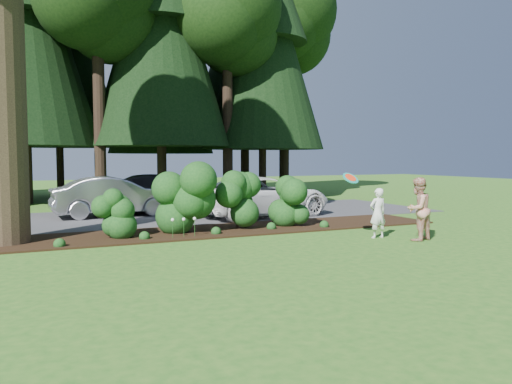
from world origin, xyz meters
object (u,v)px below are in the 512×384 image
(adult, at_px, (418,209))
(frisbee, at_px, (350,178))
(car_white_suv, at_px, (263,196))
(child, at_px, (378,213))
(car_dark_suv, at_px, (165,193))
(car_silver_wagon, at_px, (114,196))

(adult, distance_m, frisbee, 1.90)
(adult, xyz_separation_m, frisbee, (-1.34, 1.08, 0.78))
(car_white_suv, bearing_deg, child, 177.25)
(car_dark_suv, relative_size, adult, 3.07)
(car_white_suv, height_order, frisbee, frisbee)
(car_white_suv, distance_m, adult, 6.48)
(car_white_suv, xyz_separation_m, child, (0.74, -5.58, -0.07))
(car_silver_wagon, bearing_deg, child, -147.18)
(child, height_order, frisbee, frisbee)
(car_silver_wagon, distance_m, car_dark_suv, 2.18)
(frisbee, bearing_deg, car_white_suv, 90.92)
(car_white_suv, xyz_separation_m, frisbee, (0.08, -5.24, 0.86))
(car_dark_suv, height_order, child, car_dark_suv)
(car_dark_suv, bearing_deg, car_white_suv, -124.22)
(car_white_suv, relative_size, frisbee, 10.88)
(car_silver_wagon, xyz_separation_m, adult, (6.33, -8.53, 0.07))
(frisbee, bearing_deg, car_dark_suv, 109.71)
(car_dark_suv, distance_m, frisbee, 8.75)
(car_silver_wagon, distance_m, adult, 10.62)
(car_white_suv, relative_size, adult, 3.13)
(car_silver_wagon, bearing_deg, car_white_suv, -117.35)
(car_dark_suv, height_order, frisbee, frisbee)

